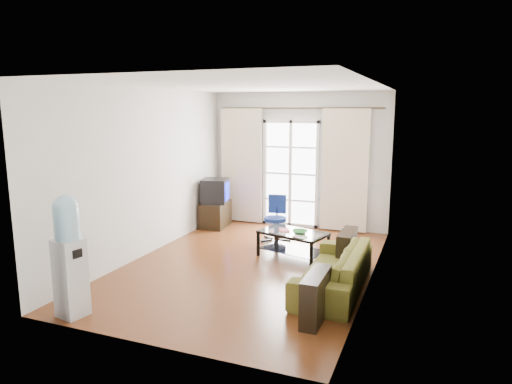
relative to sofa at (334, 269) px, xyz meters
The scene contains 20 objects.
floor 1.49m from the sofa, 161.82° to the left, with size 5.20×5.20×0.00m, color brown.
ceiling 2.83m from the sofa, 161.82° to the left, with size 5.20×5.20×0.00m, color white.
wall_back 3.52m from the sofa, 114.42° to the left, with size 3.60×0.02×2.70m, color silver.
wall_front 2.77m from the sofa, 122.91° to the right, with size 3.60×0.02×2.70m, color silver.
wall_left 3.39m from the sofa, behind, with size 0.02×5.20×2.70m, color silver.
wall_right 1.24m from the sofa, 47.86° to the left, with size 0.02×5.20×2.70m, color silver.
french_door 3.46m from the sofa, 117.14° to the left, with size 1.16×0.06×2.15m.
curtain_rod 3.88m from the sofa, 115.15° to the left, with size 0.04×0.04×3.30m, color #4C3F2D.
curtain_left 4.02m from the sofa, 131.39° to the left, with size 0.90×0.07×2.35m, color beige.
curtain_right 3.11m from the sofa, 98.48° to the left, with size 0.90×0.07×2.35m, color beige.
radiator 3.01m from the sofa, 101.24° to the left, with size 0.64×0.12×0.64m, color gray.
sofa is the anchor object (origin of this frame).
coffee_table 1.38m from the sofa, 129.89° to the left, with size 1.18×0.86×0.43m.
bowl 1.24m from the sofa, 127.55° to the left, with size 0.28×0.28×0.06m, color #2D7C3C.
book 1.52m from the sofa, 137.12° to the left, with size 0.24×0.26×0.02m, color maroon.
remote 1.23m from the sofa, 127.34° to the left, with size 0.14×0.04×0.02m, color black.
tv_stand 3.77m from the sofa, 141.04° to the left, with size 0.46×0.69×0.51m, color black.
crt_tv 3.77m from the sofa, 141.54° to the left, with size 0.61×0.62×0.48m.
task_chair 2.36m from the sofa, 128.15° to the left, with size 0.64×0.64×0.83m.
water_cooler 3.29m from the sofa, 144.45° to the right, with size 0.34×0.34×1.43m.
Camera 1 is at (2.53, -6.19, 2.37)m, focal length 32.00 mm.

